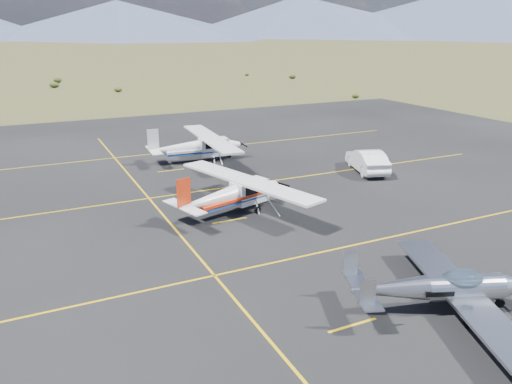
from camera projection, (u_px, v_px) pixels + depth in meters
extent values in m
plane|color=#383D1C|center=(361.00, 267.00, 21.53)|extent=(1600.00, 1600.00, 0.00)
cube|color=black|center=(283.00, 215.00, 27.52)|extent=(72.00, 72.00, 0.02)
cube|color=#B9BCC0|center=(460.00, 292.00, 18.04)|extent=(4.53, 8.84, 0.12)
ellipsoid|color=#99BFD8|center=(462.00, 280.00, 17.90)|extent=(1.85, 1.45, 0.81)
cube|color=#B9BCC0|center=(362.00, 289.00, 17.67)|extent=(1.71, 3.02, 0.06)
cube|color=#B9BCC0|center=(368.00, 294.00, 16.49)|extent=(0.53, 0.25, 0.99)
cube|color=#B9BCC0|center=(350.00, 264.00, 18.55)|extent=(0.53, 0.25, 0.99)
cylinder|color=black|center=(500.00, 304.00, 18.34)|extent=(0.35, 0.20, 0.34)
cylinder|color=black|center=(469.00, 323.00, 17.07)|extent=(0.41, 0.24, 0.40)
cylinder|color=black|center=(439.00, 289.00, 19.32)|extent=(0.41, 0.24, 0.40)
cube|color=white|center=(249.00, 191.00, 28.32)|extent=(2.30, 1.63, 1.27)
cube|color=white|center=(247.00, 181.00, 27.99)|extent=(4.37, 10.37, 0.13)
cube|color=black|center=(249.00, 187.00, 28.24)|extent=(1.77, 1.51, 0.52)
cube|color=red|center=(233.00, 198.00, 27.57)|extent=(4.84, 2.40, 0.17)
cube|color=red|center=(184.00, 193.00, 25.21)|extent=(0.79, 0.29, 1.51)
cube|color=white|center=(184.00, 207.00, 25.44)|extent=(1.54, 3.10, 0.06)
cylinder|color=black|center=(265.00, 200.00, 29.36)|extent=(0.35, 0.19, 0.34)
cylinder|color=black|center=(257.00, 210.00, 27.69)|extent=(0.43, 0.24, 0.42)
cylinder|color=black|center=(235.00, 201.00, 29.08)|extent=(0.43, 0.24, 0.42)
cube|color=white|center=(213.00, 147.00, 38.74)|extent=(2.23, 1.27, 1.33)
cube|color=white|center=(211.00, 138.00, 38.46)|extent=(2.22, 10.91, 0.14)
cube|color=black|center=(213.00, 143.00, 38.66)|extent=(1.65, 1.27, 0.54)
cube|color=white|center=(198.00, 149.00, 38.32)|extent=(4.99, 1.46, 0.18)
cube|color=white|center=(153.00, 140.00, 36.81)|extent=(0.84, 0.12, 1.58)
cube|color=white|center=(154.00, 150.00, 37.05)|extent=(0.94, 3.19, 0.06)
cylinder|color=black|center=(229.00, 156.00, 39.47)|extent=(0.36, 0.12, 0.35)
cylinder|color=black|center=(214.00, 160.00, 37.98)|extent=(0.44, 0.16, 0.43)
cylinder|color=black|center=(206.00, 154.00, 39.80)|extent=(0.44, 0.16, 0.43)
imported|color=white|center=(367.00, 160.00, 35.65)|extent=(3.15, 5.22, 1.62)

